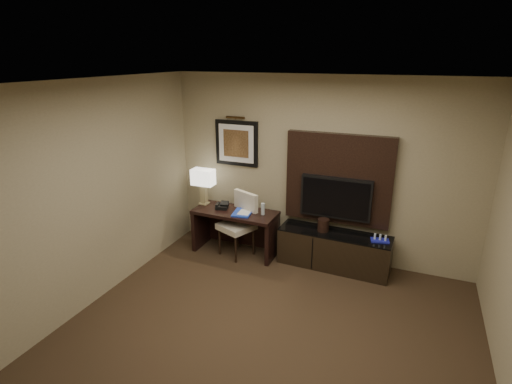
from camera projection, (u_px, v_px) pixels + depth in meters
The scene contains 18 objects.
floor at pixel (253, 361), 4.05m from camera, with size 4.50×5.00×0.01m, color #2F2115.
ceiling at pixel (252, 87), 3.16m from camera, with size 4.50×5.00×0.01m, color silver.
wall_back at pixel (319, 170), 5.79m from camera, with size 4.50×0.01×2.70m, color gray.
wall_left at pixel (65, 207), 4.41m from camera, with size 0.01×5.00×2.70m, color gray.
desk at pixel (236, 232), 6.19m from camera, with size 1.28×0.55×0.69m, color black.
credenza at pixel (334, 250), 5.76m from camera, with size 1.58×0.44×0.55m, color black.
tv_wall_panel at pixel (338, 179), 5.66m from camera, with size 1.50×0.12×1.30m, color black.
tv at pixel (336, 198), 5.65m from camera, with size 1.00×0.08×0.60m, color black.
artwork at pixel (237, 143), 6.14m from camera, with size 0.70×0.04×0.70m, color black.
picture_light at pixel (235, 118), 5.98m from camera, with size 0.04×0.04×0.30m, color #3F2A14.
desk_chair at pixel (236, 226), 6.06m from camera, with size 0.46×0.53×0.96m, color beige, non-canonical shape.
table_lamp at pixel (204, 187), 6.28m from camera, with size 0.34×0.19×0.55m, color tan, non-canonical shape.
desk_phone at pixel (222, 206), 6.16m from camera, with size 0.18×0.16×0.09m, color black, non-canonical shape.
blue_folder at pixel (242, 213), 5.98m from camera, with size 0.26×0.35×0.02m, color #1C3BB7.
book at pixel (239, 205), 5.96m from camera, with size 0.18×0.02×0.24m, color gray.
water_bottle at pixel (263, 209), 5.91m from camera, with size 0.06×0.06×0.18m, color #A9BABF.
ice_bucket at pixel (323, 225), 5.70m from camera, with size 0.16×0.16×0.18m, color black.
minibar_tray at pixel (380, 238), 5.40m from camera, with size 0.24×0.14×0.09m, color #1A1FAB, non-canonical shape.
Camera 1 is at (1.27, -3.01, 2.94)m, focal length 28.00 mm.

